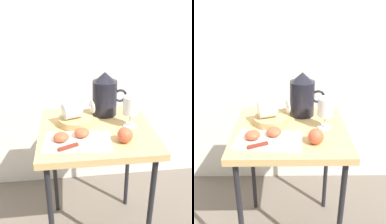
# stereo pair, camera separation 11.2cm
# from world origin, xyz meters

# --- Properties ---
(curtain_drape) EXTENTS (2.40, 0.03, 2.00)m
(curtain_drape) POSITION_xyz_m (0.00, 0.53, 1.00)
(curtain_drape) COLOR silver
(curtain_drape) RESTS_ON ground_plane
(table) EXTENTS (0.51, 0.50, 0.67)m
(table) POSITION_xyz_m (0.00, 0.00, 0.60)
(table) COLOR tan
(table) RESTS_ON ground_plane
(linen_napkin) EXTENTS (0.29, 0.19, 0.00)m
(linen_napkin) POSITION_xyz_m (-0.09, -0.11, 0.67)
(linen_napkin) COLOR silver
(linen_napkin) RESTS_ON table
(basket_tray) EXTENTS (0.16, 0.16, 0.03)m
(basket_tray) POSITION_xyz_m (-0.09, 0.05, 0.69)
(basket_tray) COLOR tan
(basket_tray) RESTS_ON table
(pitcher) EXTENTS (0.17, 0.12, 0.22)m
(pitcher) POSITION_xyz_m (0.06, 0.15, 0.76)
(pitcher) COLOR black
(pitcher) RESTS_ON table
(wine_glass_upright) EXTENTS (0.07, 0.07, 0.14)m
(wine_glass_upright) POSITION_xyz_m (0.16, -0.00, 0.77)
(wine_glass_upright) COLOR silver
(wine_glass_upright) RESTS_ON table
(wine_glass_tipped_near) EXTENTS (0.16, 0.11, 0.07)m
(wine_glass_tipped_near) POSITION_xyz_m (-0.10, 0.05, 0.74)
(wine_glass_tipped_near) COLOR silver
(wine_glass_tipped_near) RESTS_ON basket_tray
(apple_half_left) EXTENTS (0.06, 0.06, 0.04)m
(apple_half_left) POSITION_xyz_m (-0.16, -0.10, 0.69)
(apple_half_left) COLOR #C15133
(apple_half_left) RESTS_ON linen_napkin
(apple_half_right) EXTENTS (0.06, 0.06, 0.04)m
(apple_half_right) POSITION_xyz_m (-0.07, -0.08, 0.69)
(apple_half_right) COLOR #C15133
(apple_half_right) RESTS_ON linen_napkin
(apple_whole) EXTENTS (0.06, 0.06, 0.06)m
(apple_whole) POSITION_xyz_m (0.10, -0.14, 0.70)
(apple_whole) COLOR #C15133
(apple_whole) RESTS_ON table
(knife) EXTENTS (0.20, 0.10, 0.01)m
(knife) POSITION_xyz_m (-0.10, -0.15, 0.68)
(knife) COLOR silver
(knife) RESTS_ON linen_napkin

